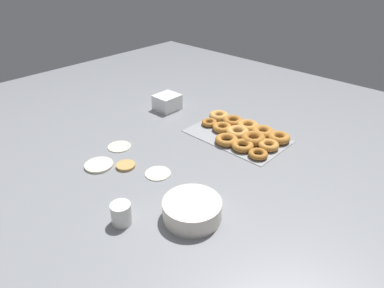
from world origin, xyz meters
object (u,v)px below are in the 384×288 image
Objects in this scene: pancake_1 at (158,173)px; batter_bowl at (192,210)px; pancake_0 at (119,146)px; pancake_3 at (126,166)px; pancake_2 at (99,165)px; paper_cup at (121,214)px; donut_tray at (243,133)px; container_stack at (167,102)px.

batter_bowl reaches higher than pancake_1.
pancake_0 is 1.32× the size of pancake_3.
paper_cup is at bearing 158.15° from pancake_2.
pancake_1 is 0.22× the size of donut_tray.
batter_bowl reaches higher than donut_tray.
container_stack is at bearing -46.88° from pancake_1.
container_stack is (0.15, -0.44, 0.04)m from pancake_0.
paper_cup reaches higher than pancake_2.
pancake_1 is at bearing -157.13° from pancake_3.
pancake_2 is 1.56× the size of paper_cup.
pancake_2 is at bearing 30.44° from pancake_1.
pancake_0 is 0.17m from pancake_2.
container_stack is 0.93m from paper_cup.
batter_bowl reaches higher than pancake_3.
pancake_0 is at bearing 52.84° from donut_tray.
pancake_1 is 0.88× the size of pancake_2.
paper_cup is at bearing 140.56° from pancake_3.
pancake_1 is at bearing -18.49° from batter_bowl.
pancake_3 is at bearing -39.44° from paper_cup.
pancake_0 is at bearing -66.77° from pancake_2.
pancake_0 is 0.89× the size of pancake_2.
pancake_2 is at bearing 113.23° from pancake_0.
pancake_1 is 0.26m from pancake_2.
paper_cup is at bearing 127.19° from container_stack.
pancake_3 is 0.59m from donut_tray.
pancake_1 is at bearing 133.12° from container_stack.
container_stack is (0.50, 0.03, 0.02)m from donut_tray.
donut_tray is at bearing -97.73° from pancake_1.
pancake_2 is 0.25× the size of donut_tray.
container_stack is (0.72, -0.56, 0.01)m from batter_bowl.
pancake_2 is 0.12m from pancake_3.
pancake_3 is 0.17× the size of donut_tray.
donut_tray reaches higher than pancake_3.
pancake_0 is 1.01× the size of pancake_1.
pancake_3 reaches higher than pancake_1.
pancake_0 is 0.52× the size of batter_bowl.
container_stack is at bearing -38.04° from batter_bowl.
container_stack is at bearing -70.48° from pancake_2.
donut_tray is 3.67× the size of container_stack.
donut_tray is 6.17× the size of paper_cup.
container_stack is at bearing -71.82° from pancake_0.
batter_bowl is 2.65× the size of paper_cup.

